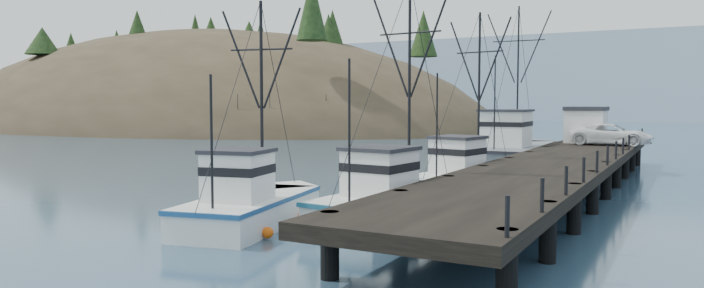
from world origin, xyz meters
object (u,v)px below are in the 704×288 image
Objects in this scene: trawler_far at (470,178)px; pickup_truck at (611,134)px; pier_shed at (586,124)px; motorboat at (377,154)px; pier at (556,165)px; trawler_mid at (254,206)px; work_vessel at (512,152)px; trawler_near at (398,201)px.

pickup_truck is (5.82, 14.93, 1.97)m from trawler_far.
motorboat is at bearing 169.48° from pier_shed.
trawler_mid is (-9.57, -14.57, -0.87)m from pier.
motorboat is at bearing 108.13° from trawler_mid.
pier is 15.97m from pier_shed.
motorboat is at bearing 136.68° from pier.
trawler_mid is at bearing -123.29° from pier.
pickup_truck is at bearing 84.63° from pier.
pier is 13.75× the size of pier_shed.
work_vessel is 3.06× the size of motorboat.
trawler_far is 1.88× the size of pickup_truck.
pickup_truck is (7.14, 0.43, 1.56)m from work_vessel.
trawler_far is at bearing 160.23° from pickup_truck.
trawler_far is (5.04, 13.41, 0.00)m from trawler_mid.
trawler_near is at bearing 167.51° from pickup_truck.
pier_shed is at bearing 73.91° from trawler_mid.
trawler_mid is (-4.80, -4.07, -0.00)m from trawler_near.
work_vessel is at bearing -153.53° from pier_shed.
trawler_mid is at bearing -97.59° from work_vessel.
trawler_near is 1.93× the size of pickup_truck.
trawler_far is at bearing 88.53° from trawler_near.
motorboat is at bearing 117.99° from trawler_near.
trawler_near is 26.79m from pier_shed.
pier is 7.76× the size of pickup_truck.
work_vessel is at bearing 113.67° from pier.
trawler_mid is at bearing -139.73° from trawler_near.
trawler_mid is at bearing -94.26° from motorboat.
motorboat is at bearing 157.33° from work_vessel.
work_vessel is at bearing 95.21° from trawler_far.
trawler_mid is 28.16m from work_vessel.
trawler_far is 26.33m from motorboat.
pickup_truck is at bearing -45.05° from pier_shed.
pier_shed is at bearing 92.85° from pier.
pier_shed is at bearing 46.48° from pickup_truck.
work_vessel reaches higher than pickup_truck.
pier is 13.88m from pickup_truck.
pickup_truck is at bearing -37.12° from motorboat.
pier_shed is (5.06, 2.52, 2.19)m from work_vessel.
pickup_truck is 1.11× the size of motorboat.
trawler_near is 1.03× the size of trawler_far.
trawler_near reaches higher than trawler_far.
pier_shed is (8.78, 30.43, 2.60)m from trawler_mid.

